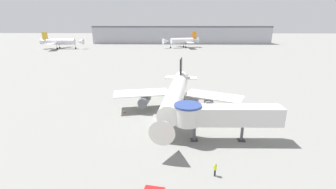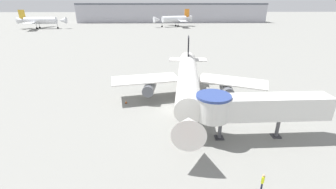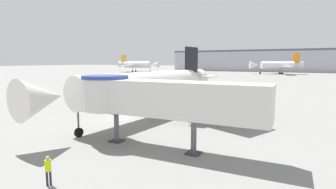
{
  "view_description": "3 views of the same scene",
  "coord_description": "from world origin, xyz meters",
  "px_view_note": "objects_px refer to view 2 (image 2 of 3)",
  "views": [
    {
      "loc": [
        2.48,
        -39.68,
        17.39
      ],
      "look_at": [
        1.3,
        -1.4,
        5.27
      ],
      "focal_mm": 24.0,
      "sensor_mm": 36.0,
      "label": 1
    },
    {
      "loc": [
        -1.59,
        -32.22,
        15.86
      ],
      "look_at": [
        -0.63,
        -0.64,
        2.88
      ],
      "focal_mm": 24.0,
      "sensor_mm": 36.0,
      "label": 2
    },
    {
      "loc": [
        20.1,
        -26.58,
        7.17
      ],
      "look_at": [
        4.91,
        3.23,
        2.93
      ],
      "focal_mm": 28.0,
      "sensor_mm": 36.0,
      "label": 3
    }
  ],
  "objects_px": {
    "main_airplane": "(188,81)",
    "jet_bridge": "(253,107)",
    "traffic_cone_starboard_wing": "(246,100)",
    "traffic_cone_port_wing": "(126,102)",
    "background_jet_orange_tail": "(175,19)",
    "ground_crew_wing_walker": "(263,181)",
    "background_jet_gold_tail": "(40,21)"
  },
  "relations": [
    {
      "from": "traffic_cone_starboard_wing",
      "to": "background_jet_gold_tail",
      "type": "relative_size",
      "value": 0.02
    },
    {
      "from": "main_airplane",
      "to": "background_jet_orange_tail",
      "type": "relative_size",
      "value": 1.1
    },
    {
      "from": "traffic_cone_starboard_wing",
      "to": "background_jet_gold_tail",
      "type": "height_order",
      "value": "background_jet_gold_tail"
    },
    {
      "from": "jet_bridge",
      "to": "traffic_cone_port_wing",
      "type": "bearing_deg",
      "value": 146.15
    },
    {
      "from": "jet_bridge",
      "to": "background_jet_gold_tail",
      "type": "bearing_deg",
      "value": 123.13
    },
    {
      "from": "main_airplane",
      "to": "traffic_cone_starboard_wing",
      "type": "distance_m",
      "value": 10.73
    },
    {
      "from": "jet_bridge",
      "to": "traffic_cone_port_wing",
      "type": "xyz_separation_m",
      "value": [
        -16.94,
        10.87,
        -3.96
      ]
    },
    {
      "from": "ground_crew_wing_walker",
      "to": "background_jet_gold_tail",
      "type": "distance_m",
      "value": 164.39
    },
    {
      "from": "traffic_cone_port_wing",
      "to": "ground_crew_wing_walker",
      "type": "distance_m",
      "value": 24.63
    },
    {
      "from": "traffic_cone_starboard_wing",
      "to": "background_jet_orange_tail",
      "type": "height_order",
      "value": "background_jet_orange_tail"
    },
    {
      "from": "traffic_cone_port_wing",
      "to": "background_jet_gold_tail",
      "type": "relative_size",
      "value": 0.02
    },
    {
      "from": "jet_bridge",
      "to": "ground_crew_wing_walker",
      "type": "relative_size",
      "value": 9.09
    },
    {
      "from": "main_airplane",
      "to": "traffic_cone_starboard_wing",
      "type": "height_order",
      "value": "main_airplane"
    },
    {
      "from": "traffic_cone_port_wing",
      "to": "ground_crew_wing_walker",
      "type": "height_order",
      "value": "ground_crew_wing_walker"
    },
    {
      "from": "jet_bridge",
      "to": "traffic_cone_starboard_wing",
      "type": "bearing_deg",
      "value": 70.78
    },
    {
      "from": "traffic_cone_port_wing",
      "to": "traffic_cone_starboard_wing",
      "type": "bearing_deg",
      "value": -0.06
    },
    {
      "from": "traffic_cone_starboard_wing",
      "to": "ground_crew_wing_walker",
      "type": "distance_m",
      "value": 20.24
    },
    {
      "from": "main_airplane",
      "to": "traffic_cone_starboard_wing",
      "type": "xyz_separation_m",
      "value": [
        10.09,
        0.15,
        -3.66
      ]
    },
    {
      "from": "traffic_cone_starboard_wing",
      "to": "background_jet_orange_tail",
      "type": "distance_m",
      "value": 130.77
    },
    {
      "from": "traffic_cone_port_wing",
      "to": "ground_crew_wing_walker",
      "type": "xyz_separation_m",
      "value": [
        15.02,
        -19.5,
        0.74
      ]
    },
    {
      "from": "traffic_cone_starboard_wing",
      "to": "background_jet_orange_tail",
      "type": "xyz_separation_m",
      "value": [
        -4.68,
        130.6,
        4.73
      ]
    },
    {
      "from": "traffic_cone_starboard_wing",
      "to": "background_jet_gold_tail",
      "type": "bearing_deg",
      "value": 127.72
    },
    {
      "from": "jet_bridge",
      "to": "traffic_cone_starboard_wing",
      "type": "height_order",
      "value": "jet_bridge"
    },
    {
      "from": "background_jet_gold_tail",
      "to": "traffic_cone_starboard_wing",
      "type": "bearing_deg",
      "value": -142.89
    },
    {
      "from": "ground_crew_wing_walker",
      "to": "background_jet_orange_tail",
      "type": "distance_m",
      "value": 150.13
    },
    {
      "from": "main_airplane",
      "to": "jet_bridge",
      "type": "relative_size",
      "value": 1.92
    },
    {
      "from": "main_airplane",
      "to": "background_jet_orange_tail",
      "type": "distance_m",
      "value": 130.87
    },
    {
      "from": "main_airplane",
      "to": "jet_bridge",
      "type": "xyz_separation_m",
      "value": [
        6.56,
        -10.69,
        0.22
      ]
    },
    {
      "from": "background_jet_gold_tail",
      "to": "ground_crew_wing_walker",
      "type": "bearing_deg",
      "value": -148.55
    },
    {
      "from": "main_airplane",
      "to": "jet_bridge",
      "type": "height_order",
      "value": "main_airplane"
    },
    {
      "from": "traffic_cone_starboard_wing",
      "to": "ground_crew_wing_walker",
      "type": "xyz_separation_m",
      "value": [
        -5.45,
        -19.48,
        0.66
      ]
    },
    {
      "from": "traffic_cone_port_wing",
      "to": "traffic_cone_starboard_wing",
      "type": "xyz_separation_m",
      "value": [
        20.48,
        -0.02,
        0.08
      ]
    }
  ]
}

